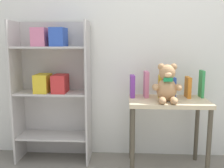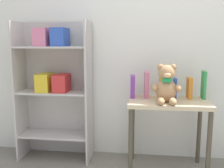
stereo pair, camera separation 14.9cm
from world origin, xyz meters
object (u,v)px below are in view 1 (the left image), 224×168
Objects in this scene: bookshelf_side at (53,83)px; book_standing_pink at (146,84)px; book_standing_blue at (174,87)px; book_standing_yellow at (160,86)px; book_standing_green at (201,84)px; display_table at (168,111)px; book_standing_purple at (132,86)px; teddy_bear at (167,84)px; book_standing_orange at (188,87)px.

bookshelf_side is 5.68× the size of book_standing_pink.
book_standing_yellow is at bearing -176.29° from book_standing_blue.
book_standing_blue is 0.26m from book_standing_green.
bookshelf_side is 1.12m from display_table.
bookshelf_side is 1.41m from book_standing_green.
book_standing_yellow is at bearing -2.63° from book_standing_purple.
teddy_bear is at bearing -13.34° from bookshelf_side.
bookshelf_side is 1.09m from teddy_bear.
book_standing_purple is at bearing -179.96° from book_standing_pink.
book_standing_yellow is (-0.03, 0.18, -0.05)m from teddy_bear.
bookshelf_side reaches higher than book_standing_yellow.
book_standing_pink is at bearing 130.94° from teddy_bear.
bookshelf_side is 7.38× the size of book_standing_blue.
book_standing_purple is 0.25m from book_standing_yellow.
book_standing_green reaches higher than display_table.
bookshelf_side is 5.44× the size of book_standing_green.
book_standing_purple is 1.06× the size of book_standing_orange.
book_standing_green is at bearing -1.93° from bookshelf_side.
book_standing_green is at bearing 30.22° from teddy_bear.
book_standing_blue is at bearing -0.85° from book_standing_pink.
bookshelf_side is at bearing 166.66° from teddy_bear.
book_standing_orange is at bearing 26.22° from display_table.
book_standing_green is at bearing 0.30° from book_standing_blue.
book_standing_pink reaches higher than book_standing_blue.
bookshelf_side is 0.77m from book_standing_purple.
book_standing_green reaches higher than book_standing_pink.
book_standing_blue is 0.13m from book_standing_orange.
book_standing_purple is 0.81× the size of book_standing_green.
book_standing_purple is 1.10× the size of book_standing_blue.
book_standing_green is (0.35, 0.20, -0.02)m from teddy_bear.
book_standing_yellow is at bearing 179.01° from book_standing_orange.
book_standing_yellow is 0.82× the size of book_standing_green.
book_standing_orange is at bearing -7.11° from book_standing_blue.
book_standing_yellow is at bearing 100.53° from teddy_bear.
bookshelf_side is 1.03m from book_standing_yellow.
book_standing_purple is (0.77, -0.07, -0.01)m from bookshelf_side.
teddy_bear is 1.79× the size of book_standing_blue.
book_standing_yellow is at bearing 124.69° from display_table.
book_standing_yellow is at bearing -5.17° from book_standing_pink.
book_standing_blue reaches higher than display_table.
book_standing_purple is at bearing 179.70° from book_standing_blue.
teddy_bear is 1.62× the size of book_standing_purple.
book_standing_pink is 0.38m from book_standing_orange.
bookshelf_side reaches higher than display_table.
book_standing_blue is at bearing -2.90° from bookshelf_side.
teddy_bear reaches higher than book_standing_green.
book_standing_green reaches higher than book_standing_blue.
teddy_bear is (1.06, -0.25, 0.03)m from bookshelf_side.
teddy_bear reaches higher than book_standing_yellow.
bookshelf_side reaches higher than book_standing_green.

